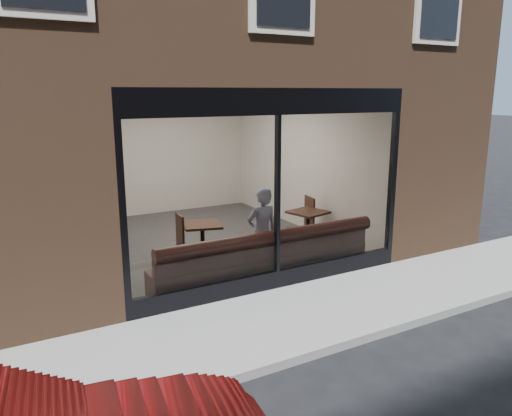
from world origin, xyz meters
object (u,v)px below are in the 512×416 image
banquette (264,268)px  cafe_table_left (202,225)px  cafe_table_right (308,212)px  cafe_chair_left (171,253)px  cafe_chair_right (301,229)px  person (262,233)px

banquette → cafe_table_left: cafe_table_left is taller
banquette → cafe_table_right: size_ratio=5.89×
cafe_chair_left → cafe_chair_right: size_ratio=0.98×
person → cafe_table_left: 1.30m
banquette → cafe_chair_left: size_ratio=8.95×
cafe_table_left → cafe_table_right: (2.28, -0.16, 0.00)m
cafe_table_right → cafe_chair_left: 2.92m
person → cafe_table_left: (-0.62, 1.14, -0.05)m
cafe_chair_right → banquette: bearing=51.0°
banquette → cafe_table_left: (-0.55, 1.33, 0.52)m
cafe_table_left → cafe_chair_right: bearing=7.0°
cafe_chair_right → person: bearing=48.6°
cafe_table_left → person: bearing=-61.7°
person → cafe_table_right: bearing=-149.3°
cafe_chair_left → cafe_chair_right: bearing=-172.2°
cafe_table_right → cafe_chair_left: size_ratio=1.52×
person → cafe_table_right: 1.94m
person → cafe_chair_right: bearing=-141.5°
cafe_table_left → cafe_chair_right: 2.51m
cafe_chair_right → cafe_table_left: bearing=17.2°
person → cafe_chair_right: (1.82, 1.45, -0.55)m
banquette → cafe_table_right: cafe_table_right is taller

